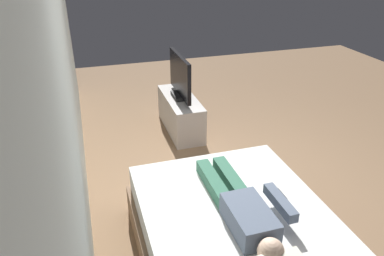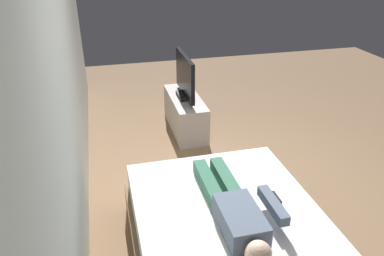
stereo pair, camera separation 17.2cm
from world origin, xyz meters
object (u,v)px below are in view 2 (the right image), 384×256
Objects in this scene: bed at (232,248)px; tv_stand at (185,114)px; tv at (185,77)px; remote at (275,197)px; person at (236,210)px.

bed is 1.86× the size of tv_stand.
bed is at bearing 174.91° from tv.
tv_stand is at bearing 4.60° from remote.
person reaches higher than bed.
remote is 0.17× the size of tv.
person is at bearing 175.30° from tv_stand.
tv reaches higher than tv_stand.
remote reaches higher than bed.
remote is 2.43m from tv.
tv is at bearing -5.09° from bed.
person is 1.43× the size of tv.
remote is 2.44m from tv_stand.
person reaches higher than tv_stand.
person is at bearing 175.30° from tv.
bed is at bearing 174.91° from tv_stand.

